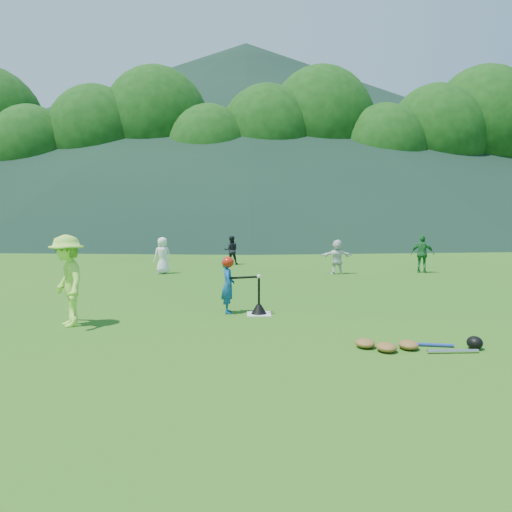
{
  "coord_description": "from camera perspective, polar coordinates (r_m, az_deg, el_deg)",
  "views": [
    {
      "loc": [
        -0.26,
        -9.38,
        1.97
      ],
      "look_at": [
        0.0,
        2.5,
        0.9
      ],
      "focal_mm": 35.0,
      "sensor_mm": 36.0,
      "label": 1
    }
  ],
  "objects": [
    {
      "name": "equipment_pile",
      "position": [
        7.56,
        17.07,
        -9.68
      ],
      "size": [
        1.8,
        0.56,
        0.19
      ],
      "color": "olive",
      "rests_on": "ground"
    },
    {
      "name": "batter_gear",
      "position": [
        9.59,
        -3.1,
        -0.85
      ],
      "size": [
        0.73,
        0.26,
        0.43
      ],
      "color": "#B21D0B",
      "rests_on": "ground"
    },
    {
      "name": "adult_coach",
      "position": [
        9.11,
        -20.74,
        -2.66
      ],
      "size": [
        1.03,
        1.17,
        1.57
      ],
      "primitive_type": "imported",
      "rotation": [
        0.0,
        0.0,
        -1.01
      ],
      "color": "#A8F548",
      "rests_on": "ground"
    },
    {
      "name": "tree_line",
      "position": [
        43.66,
        -0.66,
        13.36
      ],
      "size": [
        70.04,
        11.4,
        14.82
      ],
      "color": "#382314",
      "rests_on": "ground"
    },
    {
      "name": "outfield_fence",
      "position": [
        37.4,
        -0.86,
        3.19
      ],
      "size": [
        70.07,
        0.08,
        1.33
      ],
      "color": "gray",
      "rests_on": "ground"
    },
    {
      "name": "home_plate",
      "position": [
        9.59,
        0.33,
        -6.65
      ],
      "size": [
        0.45,
        0.45,
        0.02
      ],
      "primitive_type": "cube",
      "color": "silver",
      "rests_on": "ground"
    },
    {
      "name": "fielder_b",
      "position": [
        18.43,
        -2.85,
        0.66
      ],
      "size": [
        0.55,
        0.44,
        1.06
      ],
      "primitive_type": "imported",
      "rotation": [
        0.0,
        0.0,
        3.22
      ],
      "color": "black",
      "rests_on": "ground"
    },
    {
      "name": "batting_tee",
      "position": [
        9.56,
        0.33,
        -5.95
      ],
      "size": [
        0.3,
        0.3,
        0.68
      ],
      "color": "black",
      "rests_on": "home_plate"
    },
    {
      "name": "fielder_a",
      "position": [
        15.97,
        -10.63,
        0.06
      ],
      "size": [
        0.67,
        0.6,
        1.16
      ],
      "primitive_type": "imported",
      "rotation": [
        0.0,
        0.0,
        3.66
      ],
      "color": "white",
      "rests_on": "ground"
    },
    {
      "name": "batter_child",
      "position": [
        9.65,
        -3.23,
        -3.41
      ],
      "size": [
        0.3,
        0.42,
        1.07
      ],
      "primitive_type": "imported",
      "rotation": [
        0.0,
        0.0,
        1.69
      ],
      "color": "navy",
      "rests_on": "ground"
    },
    {
      "name": "baseball",
      "position": [
        9.46,
        0.33,
        -2.34
      ],
      "size": [
        0.08,
        0.08,
        0.08
      ],
      "primitive_type": "sphere",
      "color": "white",
      "rests_on": "batting_tee"
    },
    {
      "name": "fielder_c",
      "position": [
        16.82,
        18.49,
        0.24
      ],
      "size": [
        0.77,
        0.55,
        1.22
      ],
      "primitive_type": "imported",
      "rotation": [
        0.0,
        0.0,
        2.75
      ],
      "color": "#216F33",
      "rests_on": "ground"
    },
    {
      "name": "fielder_d",
      "position": [
        15.84,
        9.25,
        -0.09
      ],
      "size": [
        1.03,
        0.41,
        1.09
      ],
      "primitive_type": "imported",
      "rotation": [
        0.0,
        0.0,
        3.23
      ],
      "color": "white",
      "rests_on": "ground"
    },
    {
      "name": "distant_hills",
      "position": [
        92.41,
        -5.98,
        13.21
      ],
      "size": [
        155.0,
        140.0,
        32.0
      ],
      "color": "black",
      "rests_on": "ground"
    },
    {
      "name": "ground",
      "position": [
        9.59,
        0.33,
        -6.71
      ],
      "size": [
        120.0,
        120.0,
        0.0
      ],
      "primitive_type": "plane",
      "color": "#216216",
      "rests_on": "ground"
    }
  ]
}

